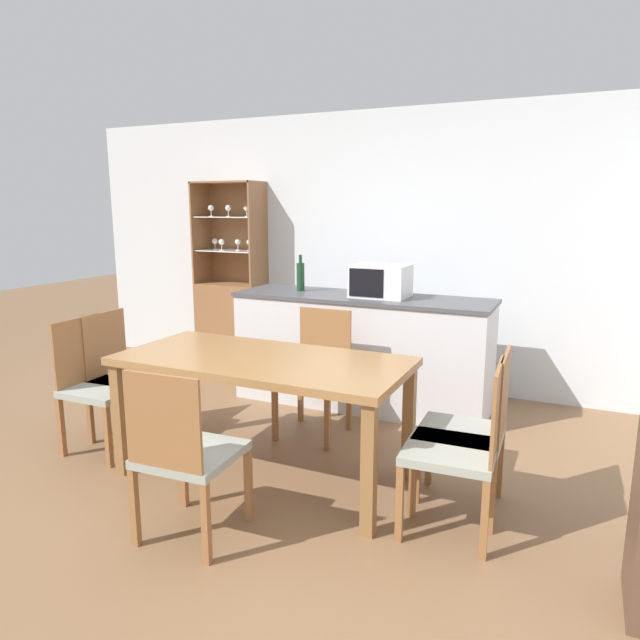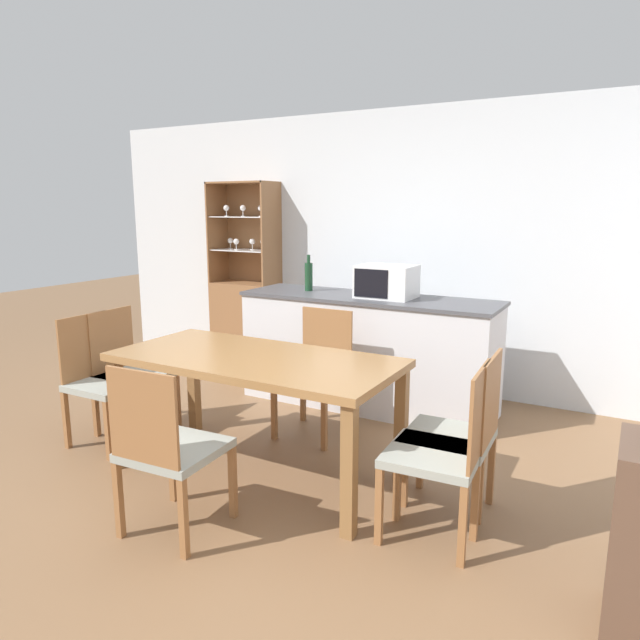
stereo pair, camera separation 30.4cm
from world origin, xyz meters
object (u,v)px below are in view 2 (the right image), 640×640
at_px(dining_table, 255,370).
at_px(microwave, 387,281).
at_px(display_cabinet, 246,311).
at_px(dining_chair_head_far, 316,373).
at_px(wine_bottle, 309,276).
at_px(dining_chair_side_right_far, 457,435).
at_px(dining_chair_side_left_near, 103,380).
at_px(dining_chair_side_right_near, 443,452).
at_px(dining_chair_side_left_far, 130,371).
at_px(dining_chair_head_near, 169,449).

xyz_separation_m(dining_table, microwave, (0.24, 1.52, 0.39)).
bearing_deg(display_cabinet, dining_chair_head_far, -38.89).
bearing_deg(wine_bottle, dining_table, -71.55).
bearing_deg(dining_chair_side_right_far, display_cabinet, 53.88).
bearing_deg(display_cabinet, dining_chair_side_left_near, -81.22).
relative_size(dining_chair_head_far, dining_chair_side_right_near, 1.00).
relative_size(dining_chair_side_left_far, dining_chair_side_right_far, 1.00).
relative_size(dining_chair_side_left_far, wine_bottle, 2.91).
height_order(microwave, wine_bottle, wine_bottle).
bearing_deg(dining_chair_side_right_far, dining_chair_head_near, 123.96).
bearing_deg(dining_chair_side_left_far, dining_chair_side_right_near, 81.55).
bearing_deg(dining_chair_head_near, dining_table, 86.82).
xyz_separation_m(dining_chair_head_far, wine_bottle, (-0.51, 0.77, 0.61)).
bearing_deg(dining_chair_side_left_near, display_cabinet, -172.31).
distance_m(dining_chair_side_left_near, microwave, 2.30).
bearing_deg(dining_chair_side_left_near, wine_bottle, 155.29).
height_order(dining_table, dining_chair_side_right_near, dining_chair_side_right_near).
distance_m(dining_chair_side_right_near, dining_chair_side_right_far, 0.25).
relative_size(dining_chair_side_right_near, dining_chair_side_right_far, 1.00).
distance_m(dining_chair_side_left_far, microwave, 2.12).
distance_m(dining_chair_head_near, dining_chair_side_right_near, 1.40).
bearing_deg(dining_table, dining_chair_head_near, -89.77).
height_order(dining_chair_head_near, dining_chair_side_right_far, same).
bearing_deg(display_cabinet, dining_chair_side_right_far, -34.17).
bearing_deg(wine_bottle, dining_chair_side_right_near, -43.44).
relative_size(display_cabinet, dining_chair_side_left_near, 2.08).
distance_m(dining_chair_side_left_far, dining_chair_head_near, 1.53).
relative_size(display_cabinet, dining_table, 1.08).
bearing_deg(dining_chair_side_left_far, dining_chair_head_near, 51.57).
distance_m(dining_chair_head_near, dining_chair_side_right_far, 1.53).
bearing_deg(dining_chair_head_far, dining_chair_side_left_far, 27.11).
height_order(dining_chair_head_near, dining_chair_side_left_near, same).
distance_m(dining_chair_side_right_near, microwave, 2.02).
xyz_separation_m(dining_table, wine_bottle, (-0.51, 1.54, 0.39)).
relative_size(dining_chair_head_far, wine_bottle, 2.91).
bearing_deg(dining_chair_head_near, display_cabinet, 115.94).
relative_size(dining_chair_head_far, dining_chair_side_right_far, 1.00).
bearing_deg(dining_chair_side_left_far, microwave, 130.57).
xyz_separation_m(dining_table, dining_chair_head_far, (-0.00, 0.77, -0.22)).
distance_m(dining_chair_side_left_near, dining_chair_side_right_near, 2.49).
bearing_deg(dining_chair_head_near, dining_chair_side_left_near, 149.31).
relative_size(dining_chair_side_right_far, microwave, 2.04).
xyz_separation_m(dining_chair_side_left_far, dining_chair_head_far, (1.24, 0.65, 0.00)).
relative_size(dining_chair_side_right_near, microwave, 2.04).
xyz_separation_m(display_cabinet, dining_chair_side_left_near, (0.34, -2.17, -0.13)).
bearing_deg(dining_chair_head_far, dining_chair_side_left_near, 35.46).
bearing_deg(dining_table, microwave, 81.20).
distance_m(dining_chair_head_near, dining_chair_head_far, 1.54).
bearing_deg(dining_chair_head_far, dining_chair_side_right_far, 152.33).
bearing_deg(dining_chair_side_left_near, dining_chair_side_right_far, 94.77).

